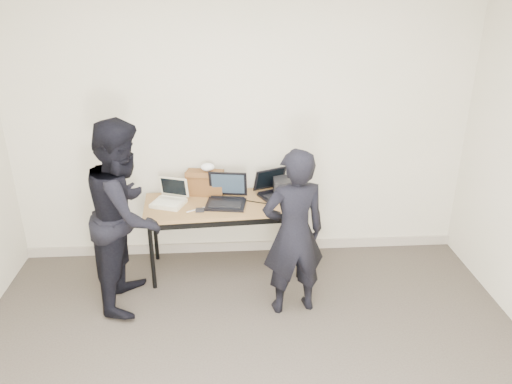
{
  "coord_description": "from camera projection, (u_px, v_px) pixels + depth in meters",
  "views": [
    {
      "loc": [
        -0.16,
        -2.44,
        2.7
      ],
      "look_at": [
        0.1,
        1.6,
        0.95
      ],
      "focal_mm": 35.0,
      "sensor_mm": 36.0,
      "label": 1
    }
  ],
  "objects": [
    {
      "name": "equipment_box",
      "position": [
        287.0,
        186.0,
        4.93
      ],
      "size": [
        0.28,
        0.23,
        0.16
      ],
      "primitive_type": "cube",
      "rotation": [
        0.0,
        0.0,
        -0.02
      ],
      "color": "black",
      "rests_on": "desk"
    },
    {
      "name": "tissue",
      "position": [
        208.0,
        167.0,
        4.84
      ],
      "size": [
        0.14,
        0.11,
        0.08
      ],
      "primitive_type": "ellipsoid",
      "rotation": [
        0.0,
        0.0,
        -0.1
      ],
      "color": "white",
      "rests_on": "leather_satchel"
    },
    {
      "name": "laptop_right",
      "position": [
        275.0,
        189.0,
        4.91
      ],
      "size": [
        0.44,
        0.44,
        0.25
      ],
      "rotation": [
        0.0,
        0.0,
        0.44
      ],
      "color": "black",
      "rests_on": "desk"
    },
    {
      "name": "baseboard",
      "position": [
        243.0,
        246.0,
        5.34
      ],
      "size": [
        4.5,
        0.03,
        0.1
      ],
      "primitive_type": "cube",
      "color": "#A19586",
      "rests_on": "ground"
    },
    {
      "name": "cables",
      "position": [
        241.0,
        204.0,
        4.71
      ],
      "size": [
        0.94,
        0.35,
        0.01
      ],
      "rotation": [
        0.0,
        0.0,
        0.05
      ],
      "color": "silver",
      "rests_on": "desk"
    },
    {
      "name": "desk",
      "position": [
        224.0,
        209.0,
        4.77
      ],
      "size": [
        1.54,
        0.75,
        0.72
      ],
      "rotation": [
        0.0,
        0.0,
        0.07
      ],
      "color": "olive",
      "rests_on": "ground"
    },
    {
      "name": "person_typist",
      "position": [
        294.0,
        233.0,
        4.14
      ],
      "size": [
        0.59,
        0.44,
        1.48
      ],
      "primitive_type": "imported",
      "rotation": [
        0.0,
        0.0,
        3.32
      ],
      "color": "black",
      "rests_on": "ground"
    },
    {
      "name": "room",
      "position": [
        256.0,
        240.0,
        2.78
      ],
      "size": [
        4.6,
        4.6,
        2.8
      ],
      "color": "#403931",
      "rests_on": "ground"
    },
    {
      "name": "person_observer",
      "position": [
        126.0,
        214.0,
        4.25
      ],
      "size": [
        0.69,
        0.86,
        1.68
      ],
      "primitive_type": "imported",
      "rotation": [
        0.0,
        0.0,
        1.5
      ],
      "color": "black",
      "rests_on": "ground"
    },
    {
      "name": "leather_satchel",
      "position": [
        205.0,
        182.0,
        4.89
      ],
      "size": [
        0.38,
        0.23,
        0.25
      ],
      "rotation": [
        0.0,
        0.0,
        -0.17
      ],
      "color": "brown",
      "rests_on": "desk"
    },
    {
      "name": "laptop_center",
      "position": [
        227.0,
        197.0,
        4.73
      ],
      "size": [
        0.41,
        0.4,
        0.28
      ],
      "rotation": [
        0.0,
        0.0,
        -0.15
      ],
      "color": "black",
      "rests_on": "desk"
    },
    {
      "name": "power_brick",
      "position": [
        200.0,
        210.0,
        4.57
      ],
      "size": [
        0.08,
        0.05,
        0.03
      ],
      "primitive_type": "cube",
      "rotation": [
        0.0,
        0.0,
        -0.03
      ],
      "color": "black",
      "rests_on": "desk"
    },
    {
      "name": "laptop_beige",
      "position": [
        170.0,
        199.0,
        4.72
      ],
      "size": [
        0.37,
        0.36,
        0.23
      ],
      "rotation": [
        0.0,
        0.0,
        -0.36
      ],
      "color": "beige",
      "rests_on": "desk"
    }
  ]
}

